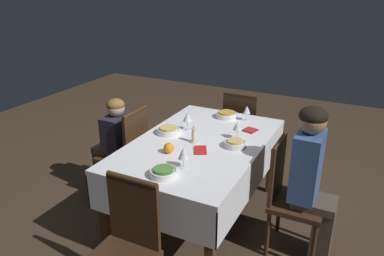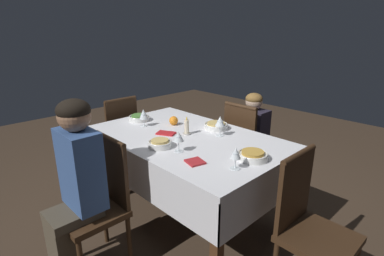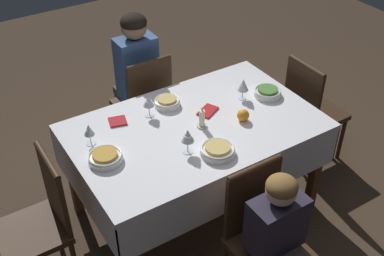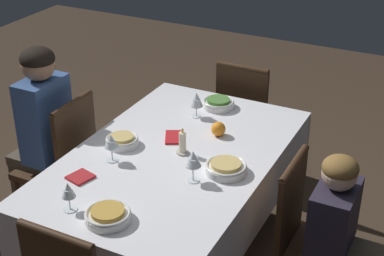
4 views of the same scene
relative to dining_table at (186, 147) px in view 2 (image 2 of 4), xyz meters
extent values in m
plane|color=#3D2D21|center=(0.00, 0.00, -0.65)|extent=(8.00, 8.00, 0.00)
cube|color=silver|center=(0.00, 0.00, 0.07)|extent=(1.58, 0.99, 0.04)
cube|color=silver|center=(0.00, 0.49, -0.08)|extent=(1.58, 0.01, 0.27)
cube|color=silver|center=(0.00, -0.49, -0.08)|extent=(1.58, 0.01, 0.27)
cube|color=silver|center=(0.79, 0.00, -0.08)|extent=(0.01, 0.99, 0.27)
cube|color=silver|center=(-0.79, 0.00, -0.08)|extent=(0.01, 0.99, 0.27)
cube|color=#4C2D19|center=(0.72, 0.42, -0.30)|extent=(0.06, 0.06, 0.71)
cube|color=#4C2D19|center=(-0.72, 0.42, -0.30)|extent=(0.06, 0.06, 0.71)
cube|color=#4C2D19|center=(0.72, -0.42, -0.30)|extent=(0.06, 0.06, 0.71)
cube|color=#4C2D19|center=(-0.72, -0.42, -0.30)|extent=(0.06, 0.06, 0.71)
cube|color=#382314|center=(0.02, 0.82, -0.24)|extent=(0.39, 0.39, 0.04)
cube|color=#382314|center=(0.02, 0.65, 0.00)|extent=(0.35, 0.03, 0.45)
cylinder|color=#382314|center=(0.02, 0.65, 0.23)|extent=(0.35, 0.04, 0.04)
cylinder|color=#382314|center=(0.19, 0.99, -0.46)|extent=(0.03, 0.03, 0.39)
cylinder|color=#382314|center=(0.19, 0.66, -0.46)|extent=(0.03, 0.03, 0.39)
cylinder|color=#382314|center=(-0.14, 0.66, -0.46)|extent=(0.03, 0.03, 0.39)
cube|color=#382314|center=(-0.04, -0.82, -0.24)|extent=(0.39, 0.39, 0.04)
cube|color=#382314|center=(-0.04, -0.65, 0.00)|extent=(0.35, 0.03, 0.45)
cylinder|color=#382314|center=(-0.04, -0.65, 0.23)|extent=(0.35, 0.04, 0.04)
cylinder|color=#382314|center=(-0.21, -0.99, -0.46)|extent=(0.03, 0.03, 0.39)
cylinder|color=#382314|center=(0.13, -0.99, -0.46)|extent=(0.03, 0.03, 0.39)
cylinder|color=#382314|center=(-0.21, -0.66, -0.46)|extent=(0.03, 0.03, 0.39)
cylinder|color=#382314|center=(0.13, -0.66, -0.46)|extent=(0.03, 0.03, 0.39)
cube|color=#382314|center=(1.12, 0.01, -0.24)|extent=(0.39, 0.39, 0.04)
cube|color=#382314|center=(0.94, 0.01, 0.00)|extent=(0.03, 0.35, 0.45)
cylinder|color=#382314|center=(0.94, 0.01, 0.23)|extent=(0.04, 0.35, 0.04)
cylinder|color=#382314|center=(1.29, -0.16, -0.46)|extent=(0.03, 0.03, 0.39)
cylinder|color=#382314|center=(1.29, 0.18, -0.46)|extent=(0.03, 0.03, 0.39)
cylinder|color=#382314|center=(0.95, -0.16, -0.46)|extent=(0.03, 0.03, 0.39)
cylinder|color=#382314|center=(0.95, 0.18, -0.46)|extent=(0.03, 0.03, 0.39)
cube|color=#382314|center=(-1.12, 0.00, -0.24)|extent=(0.39, 0.39, 0.04)
cube|color=#382314|center=(-0.94, 0.00, 0.00)|extent=(0.03, 0.35, 0.45)
cylinder|color=#382314|center=(-0.94, 0.00, 0.23)|extent=(0.04, 0.35, 0.04)
cylinder|color=#382314|center=(-0.95, -0.17, -0.46)|extent=(0.03, 0.03, 0.39)
cube|color=#4C4233|center=(0.02, 1.02, -0.44)|extent=(0.23, 0.14, 0.43)
cube|color=#4C4233|center=(0.02, 0.94, -0.19)|extent=(0.24, 0.31, 0.06)
cube|color=#38568E|center=(0.02, 0.85, 0.09)|extent=(0.30, 0.18, 0.50)
sphere|color=#9E7051|center=(0.02, 0.85, 0.42)|extent=(0.19, 0.19, 0.19)
ellipsoid|color=black|center=(0.02, 0.85, 0.46)|extent=(0.19, 0.19, 0.13)
cube|color=#4C4233|center=(-0.04, -1.02, -0.44)|extent=(0.22, 0.14, 0.43)
cube|color=#4C4233|center=(-0.04, -0.94, -0.19)|extent=(0.24, 0.31, 0.06)
cube|color=#282333|center=(-0.04, -0.85, 0.00)|extent=(0.30, 0.18, 0.32)
sphere|color=beige|center=(-0.04, -0.85, 0.23)|extent=(0.16, 0.16, 0.16)
ellipsoid|color=brown|center=(-0.04, -0.85, 0.26)|extent=(0.16, 0.16, 0.11)
cylinder|color=white|center=(-0.04, 0.29, 0.11)|extent=(0.17, 0.17, 0.04)
torus|color=white|center=(-0.04, 0.29, 0.13)|extent=(0.17, 0.17, 0.01)
cylinder|color=tan|center=(-0.04, 0.29, 0.14)|extent=(0.12, 0.12, 0.02)
cylinder|color=white|center=(-0.20, 0.25, 0.09)|extent=(0.06, 0.06, 0.00)
cylinder|color=white|center=(-0.20, 0.25, 0.13)|extent=(0.01, 0.01, 0.08)
cone|color=white|center=(-0.20, 0.25, 0.20)|extent=(0.07, 0.07, 0.07)
cylinder|color=white|center=(-0.20, 0.25, 0.19)|extent=(0.04, 0.04, 0.03)
cylinder|color=white|center=(-0.04, -0.31, 0.11)|extent=(0.21, 0.21, 0.04)
torus|color=white|center=(-0.04, -0.31, 0.13)|extent=(0.20, 0.20, 0.01)
cylinder|color=tan|center=(-0.04, -0.31, 0.14)|extent=(0.15, 0.15, 0.02)
cylinder|color=white|center=(-0.18, -0.20, 0.09)|extent=(0.06, 0.06, 0.00)
cylinder|color=white|center=(-0.18, -0.20, 0.13)|extent=(0.01, 0.01, 0.08)
cone|color=white|center=(-0.18, -0.20, 0.21)|extent=(0.08, 0.08, 0.08)
cylinder|color=white|center=(-0.18, -0.20, 0.20)|extent=(0.05, 0.05, 0.04)
cylinder|color=white|center=(0.61, 0.02, 0.11)|extent=(0.19, 0.19, 0.04)
torus|color=white|center=(0.61, 0.02, 0.13)|extent=(0.19, 0.19, 0.01)
cylinder|color=#4C7F38|center=(0.61, 0.02, 0.14)|extent=(0.14, 0.14, 0.02)
cylinder|color=white|center=(0.44, 0.09, 0.09)|extent=(0.06, 0.06, 0.00)
cylinder|color=white|center=(0.44, 0.09, 0.13)|extent=(0.01, 0.01, 0.06)
cone|color=white|center=(0.44, 0.09, 0.20)|extent=(0.08, 0.08, 0.08)
cylinder|color=white|center=(0.44, 0.09, 0.18)|extent=(0.05, 0.05, 0.04)
cylinder|color=white|center=(-0.62, -0.02, 0.11)|extent=(0.20, 0.20, 0.04)
torus|color=white|center=(-0.62, -0.02, 0.13)|extent=(0.20, 0.20, 0.01)
cylinder|color=gold|center=(-0.62, -0.02, 0.14)|extent=(0.15, 0.15, 0.02)
cylinder|color=white|center=(-0.63, 0.18, 0.09)|extent=(0.06, 0.06, 0.00)
cylinder|color=white|center=(-0.63, 0.18, 0.13)|extent=(0.01, 0.01, 0.07)
cone|color=white|center=(-0.63, 0.18, 0.19)|extent=(0.06, 0.06, 0.07)
cylinder|color=white|center=(-0.63, 0.18, 0.18)|extent=(0.04, 0.04, 0.03)
cylinder|color=beige|center=(0.03, -0.04, 0.09)|extent=(0.07, 0.07, 0.01)
cylinder|color=beige|center=(0.03, -0.04, 0.15)|extent=(0.04, 0.04, 0.11)
ellipsoid|color=#F9C64C|center=(0.03, -0.04, 0.22)|extent=(0.01, 0.01, 0.03)
sphere|color=orange|center=(0.29, -0.12, 0.13)|extent=(0.08, 0.08, 0.08)
cube|color=#AD2328|center=(-0.40, 0.29, 0.10)|extent=(0.13, 0.13, 0.01)
cube|color=red|center=(0.15, 0.08, 0.10)|extent=(0.17, 0.15, 0.01)
camera|label=1|loc=(2.49, 1.18, 1.32)|focal=35.00mm
camera|label=2|loc=(-1.64, 1.51, 0.90)|focal=28.00mm
camera|label=3|loc=(-1.33, -2.07, 1.91)|focal=45.00mm
camera|label=4|loc=(-2.29, -1.26, 1.61)|focal=55.00mm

